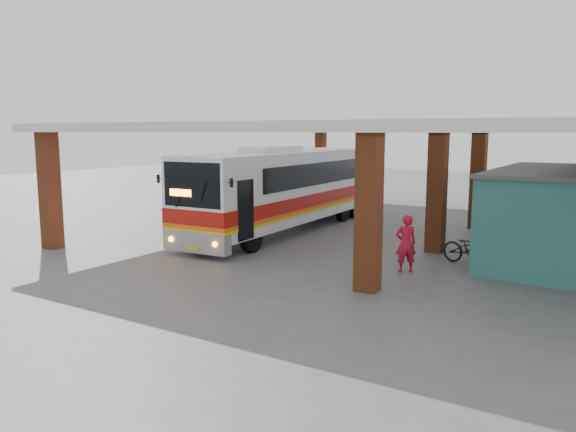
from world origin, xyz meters
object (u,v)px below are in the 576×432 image
(pedestrian, at_px, (406,244))
(red_chair, at_px, (506,225))
(coach_bus, at_px, (284,189))
(motorcycle, at_px, (472,249))

(pedestrian, distance_m, red_chair, 8.97)
(coach_bus, distance_m, pedestrian, 8.34)
(motorcycle, height_order, red_chair, motorcycle)
(pedestrian, bearing_deg, coach_bus, -67.38)
(coach_bus, relative_size, red_chair, 17.15)
(motorcycle, distance_m, pedestrian, 2.54)
(coach_bus, xyz_separation_m, pedestrian, (7.16, -4.18, -0.95))
(coach_bus, distance_m, motorcycle, 9.07)
(coach_bus, relative_size, motorcycle, 6.11)
(coach_bus, relative_size, pedestrian, 7.12)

